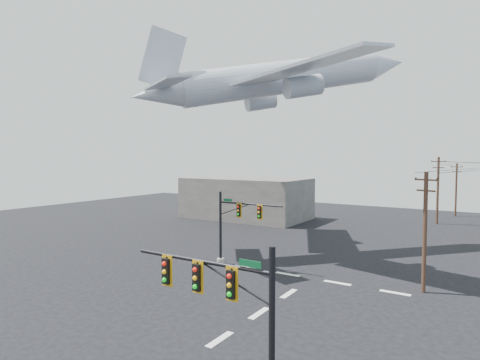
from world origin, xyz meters
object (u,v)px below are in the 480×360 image
Objects in this scene: utility_pole_a at (425,230)px; utility_pole_d at (456,189)px; utility_pole_c at (438,189)px; signal_mast_near at (233,319)px; airliner at (281,79)px; signal_mast_far at (233,226)px.

utility_pole_a is 1.00× the size of utility_pole_d.
signal_mast_near is at bearing -90.26° from utility_pole_c.
airliner reaches higher than utility_pole_d.
signal_mast_far is at bearing -153.39° from utility_pole_a.
signal_mast_far is 14.66m from utility_pole_a.
utility_pole_a reaches higher than signal_mast_far.
utility_pole_c is at bearing 14.60° from airliner.
utility_pole_c is (11.95, 32.62, 1.45)m from signal_mast_far.
signal_mast_far is 44.23m from utility_pole_d.
signal_mast_near is 0.77× the size of utility_pole_a.
airliner reaches higher than utility_pole_a.
utility_pole_d is at bearing 72.24° from signal_mast_far.
utility_pole_c is at bearing -102.46° from utility_pole_d.
signal_mast_near is 18.25m from utility_pole_a.
utility_pole_c reaches higher than signal_mast_far.
utility_pole_a is at bearing 78.30° from signal_mast_near.
utility_pole_a is at bearing -91.76° from utility_pole_d.
airliner reaches higher than utility_pole_c.
airliner is (0.58, 7.68, 13.42)m from signal_mast_far.
utility_pole_d is at bearing 87.43° from signal_mast_near.
utility_pole_c is (-2.60, 31.18, 0.51)m from utility_pole_a.
utility_pole_c reaches higher than signal_mast_near.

